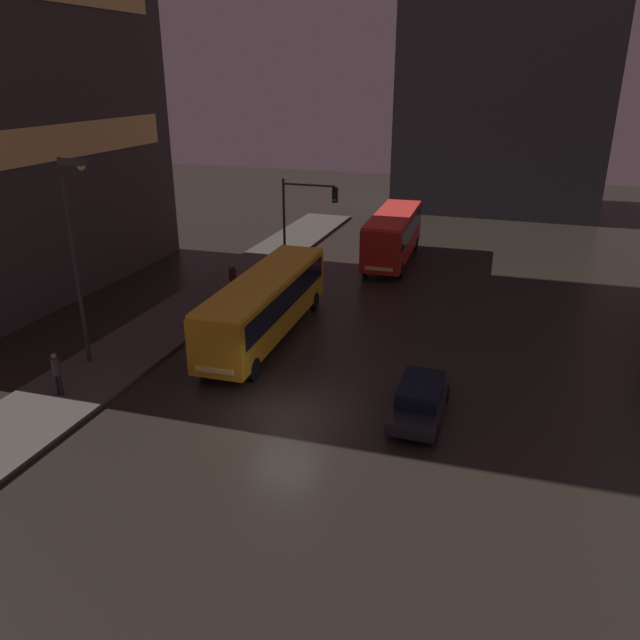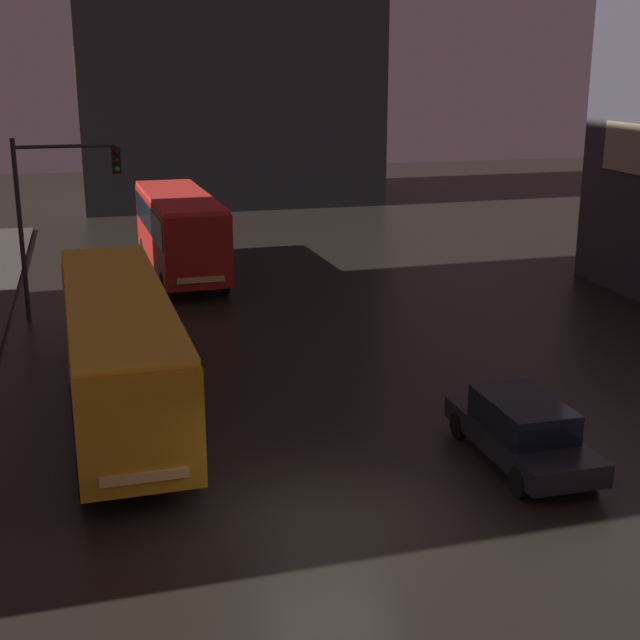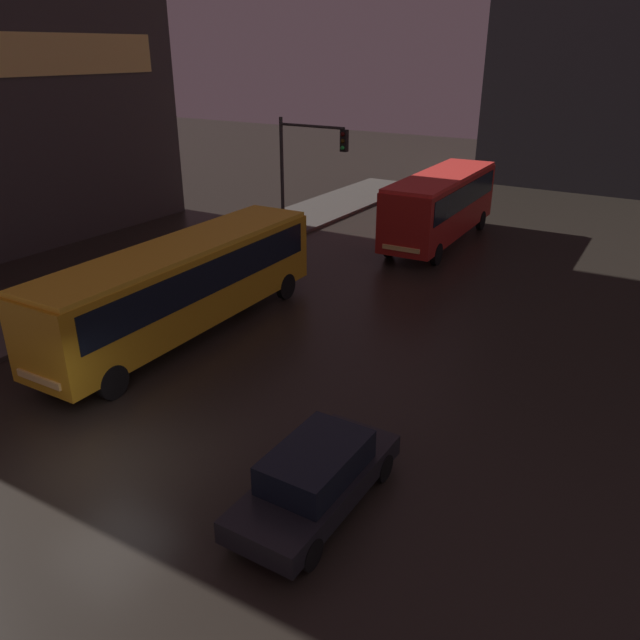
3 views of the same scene
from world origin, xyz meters
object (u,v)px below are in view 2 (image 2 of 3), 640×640
bus_near (119,340)px  traffic_light_main (55,197)px  bus_far (180,226)px  car_taxi (522,430)px

bus_near → traffic_light_main: size_ratio=1.90×
bus_near → traffic_light_main: bearing=-82.6°
bus_far → car_taxi: (5.39, -19.87, -1.35)m
bus_near → car_taxi: size_ratio=2.61×
car_taxi → bus_far: bearing=-75.4°
car_taxi → traffic_light_main: (-9.99, 14.67, 3.45)m
bus_near → car_taxi: bus_near is taller
bus_far → car_taxi: 20.63m
bus_near → bus_far: bus_far is taller
traffic_light_main → bus_near: bearing=-80.7°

